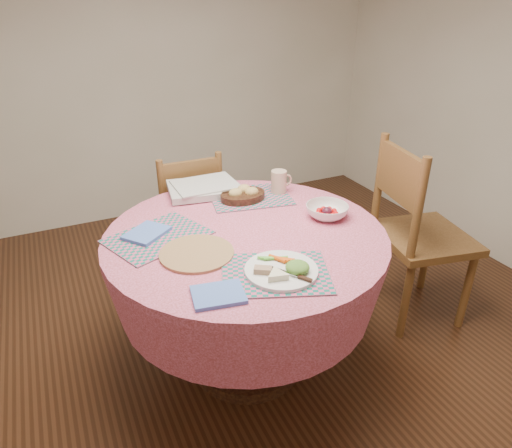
{
  "coord_description": "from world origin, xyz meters",
  "views": [
    {
      "loc": [
        -0.72,
        -1.61,
        1.69
      ],
      "look_at": [
        0.05,
        0.0,
        0.78
      ],
      "focal_mm": 32.0,
      "sensor_mm": 36.0,
      "label": 1
    }
  ],
  "objects_px": {
    "chair_right": "(416,231)",
    "wicker_trivet": "(197,253)",
    "fruit_bowl": "(327,211)",
    "latte_mug": "(279,182)",
    "chair_back": "(188,217)",
    "dinner_plate": "(284,269)",
    "dining_table": "(246,270)",
    "bread_bowl": "(243,194)"
  },
  "relations": [
    {
      "from": "dinner_plate",
      "to": "bread_bowl",
      "type": "relative_size",
      "value": 1.2
    },
    {
      "from": "fruit_bowl",
      "to": "chair_back",
      "type": "bearing_deg",
      "value": 116.4
    },
    {
      "from": "chair_back",
      "to": "latte_mug",
      "type": "xyz_separation_m",
      "value": [
        0.36,
        -0.5,
        0.35
      ]
    },
    {
      "from": "dinner_plate",
      "to": "bread_bowl",
      "type": "bearing_deg",
      "value": 78.64
    },
    {
      "from": "dining_table",
      "to": "bread_bowl",
      "type": "height_order",
      "value": "bread_bowl"
    },
    {
      "from": "chair_right",
      "to": "chair_back",
      "type": "bearing_deg",
      "value": 61.99
    },
    {
      "from": "latte_mug",
      "to": "fruit_bowl",
      "type": "height_order",
      "value": "latte_mug"
    },
    {
      "from": "dining_table",
      "to": "chair_back",
      "type": "xyz_separation_m",
      "value": [
        -0.02,
        0.83,
        -0.09
      ]
    },
    {
      "from": "dining_table",
      "to": "dinner_plate",
      "type": "xyz_separation_m",
      "value": [
        -0.01,
        -0.36,
        0.22
      ]
    },
    {
      "from": "wicker_trivet",
      "to": "bread_bowl",
      "type": "xyz_separation_m",
      "value": [
        0.39,
        0.41,
        0.03
      ]
    },
    {
      "from": "chair_right",
      "to": "fruit_bowl",
      "type": "distance_m",
      "value": 0.64
    },
    {
      "from": "chair_back",
      "to": "wicker_trivet",
      "type": "distance_m",
      "value": 0.99
    },
    {
      "from": "dinner_plate",
      "to": "fruit_bowl",
      "type": "distance_m",
      "value": 0.53
    },
    {
      "from": "chair_back",
      "to": "fruit_bowl",
      "type": "xyz_separation_m",
      "value": [
        0.42,
        -0.85,
        0.32
      ]
    },
    {
      "from": "bread_bowl",
      "to": "chair_back",
      "type": "bearing_deg",
      "value": 106.34
    },
    {
      "from": "wicker_trivet",
      "to": "bread_bowl",
      "type": "relative_size",
      "value": 1.3
    },
    {
      "from": "latte_mug",
      "to": "dining_table",
      "type": "bearing_deg",
      "value": -136.14
    },
    {
      "from": "chair_right",
      "to": "latte_mug",
      "type": "relative_size",
      "value": 8.81
    },
    {
      "from": "dining_table",
      "to": "chair_right",
      "type": "height_order",
      "value": "chair_right"
    },
    {
      "from": "bread_bowl",
      "to": "latte_mug",
      "type": "xyz_separation_m",
      "value": [
        0.21,
        0.0,
        0.03
      ]
    },
    {
      "from": "bread_bowl",
      "to": "fruit_bowl",
      "type": "bearing_deg",
      "value": -51.48
    },
    {
      "from": "chair_right",
      "to": "fruit_bowl",
      "type": "relative_size",
      "value": 4.36
    },
    {
      "from": "chair_right",
      "to": "bread_bowl",
      "type": "distance_m",
      "value": 0.97
    },
    {
      "from": "chair_right",
      "to": "wicker_trivet",
      "type": "distance_m",
      "value": 1.28
    },
    {
      "from": "chair_right",
      "to": "latte_mug",
      "type": "xyz_separation_m",
      "value": [
        -0.66,
        0.34,
        0.28
      ]
    },
    {
      "from": "dinner_plate",
      "to": "chair_right",
      "type": "bearing_deg",
      "value": 18.88
    },
    {
      "from": "wicker_trivet",
      "to": "dining_table",
      "type": "bearing_deg",
      "value": 19.11
    },
    {
      "from": "chair_back",
      "to": "fruit_bowl",
      "type": "height_order",
      "value": "chair_back"
    },
    {
      "from": "latte_mug",
      "to": "fruit_bowl",
      "type": "xyz_separation_m",
      "value": [
        0.07,
        -0.35,
        -0.03
      ]
    },
    {
      "from": "dining_table",
      "to": "chair_right",
      "type": "xyz_separation_m",
      "value": [
        1.0,
        -0.01,
        -0.02
      ]
    },
    {
      "from": "dining_table",
      "to": "dinner_plate",
      "type": "distance_m",
      "value": 0.42
    },
    {
      "from": "bread_bowl",
      "to": "latte_mug",
      "type": "distance_m",
      "value": 0.21
    },
    {
      "from": "chair_back",
      "to": "fruit_bowl",
      "type": "relative_size",
      "value": 3.76
    },
    {
      "from": "fruit_bowl",
      "to": "dinner_plate",
      "type": "bearing_deg",
      "value": -140.77
    },
    {
      "from": "dinner_plate",
      "to": "fruit_bowl",
      "type": "bearing_deg",
      "value": 39.23
    },
    {
      "from": "dining_table",
      "to": "bread_bowl",
      "type": "relative_size",
      "value": 5.39
    },
    {
      "from": "chair_right",
      "to": "wicker_trivet",
      "type": "xyz_separation_m",
      "value": [
        -1.26,
        -0.07,
        0.22
      ]
    },
    {
      "from": "dining_table",
      "to": "wicker_trivet",
      "type": "bearing_deg",
      "value": -160.89
    },
    {
      "from": "chair_right",
      "to": "fruit_bowl",
      "type": "height_order",
      "value": "chair_right"
    },
    {
      "from": "latte_mug",
      "to": "fruit_bowl",
      "type": "bearing_deg",
      "value": -79.26
    },
    {
      "from": "dinner_plate",
      "to": "latte_mug",
      "type": "relative_size",
      "value": 2.36
    },
    {
      "from": "bread_bowl",
      "to": "fruit_bowl",
      "type": "xyz_separation_m",
      "value": [
        0.27,
        -0.34,
        -0.0
      ]
    }
  ]
}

